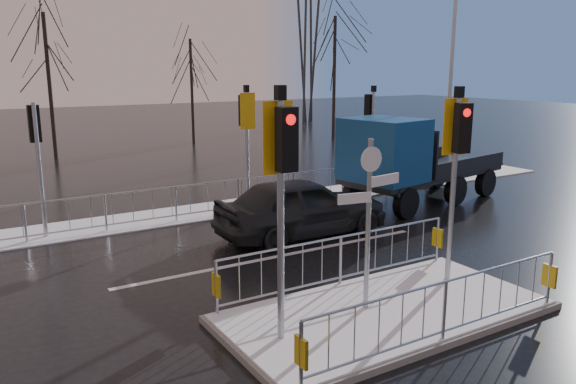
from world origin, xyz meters
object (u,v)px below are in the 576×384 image
traffic_island (385,295)px  flatbed_truck (401,160)px  car_far_lane (302,206)px  street_lamp_right (453,67)px

traffic_island → flatbed_truck: (5.74, 5.92, 1.15)m
car_far_lane → street_lamp_right: 10.49m
street_lamp_right → flatbed_truck: bearing=-152.1°
traffic_island → flatbed_truck: traffic_island is taller
traffic_island → street_lamp_right: bearing=38.7°
traffic_island → car_far_lane: 5.15m
traffic_island → car_far_lane: (1.39, 4.94, 0.41)m
car_far_lane → flatbed_truck: (4.34, 0.98, 0.74)m
traffic_island → flatbed_truck: size_ratio=0.92×
flatbed_truck → street_lamp_right: size_ratio=0.82×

